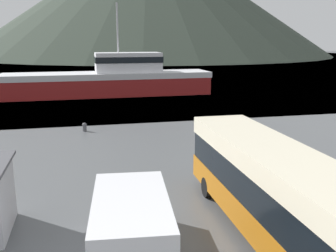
# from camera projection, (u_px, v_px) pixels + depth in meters

# --- Properties ---
(water_surface) EXTENTS (240.00, 240.00, 0.00)m
(water_surface) POSITION_uv_depth(u_px,v_px,m) (104.00, 57.00, 146.54)
(water_surface) COLOR #475B6B
(water_surface) RESTS_ON ground
(tour_bus) EXTENTS (2.59, 11.88, 3.33)m
(tour_bus) POSITION_uv_depth(u_px,v_px,m) (276.00, 191.00, 12.82)
(tour_bus) COLOR #B26614
(tour_bus) RESTS_ON ground
(delivery_van) EXTENTS (2.73, 6.24, 2.61)m
(delivery_van) POSITION_uv_depth(u_px,v_px,m) (131.00, 229.00, 11.26)
(delivery_van) COLOR silver
(delivery_van) RESTS_ON ground
(fishing_boat) EXTENTS (25.91, 5.91, 11.33)m
(fishing_boat) POSITION_uv_depth(u_px,v_px,m) (112.00, 79.00, 47.35)
(fishing_boat) COLOR maroon
(fishing_boat) RESTS_ON water_surface
(mooring_bollard) EXTENTS (0.35, 0.35, 0.68)m
(mooring_bollard) POSITION_uv_depth(u_px,v_px,m) (85.00, 127.00, 28.85)
(mooring_bollard) COLOR #4C4C51
(mooring_bollard) RESTS_ON ground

